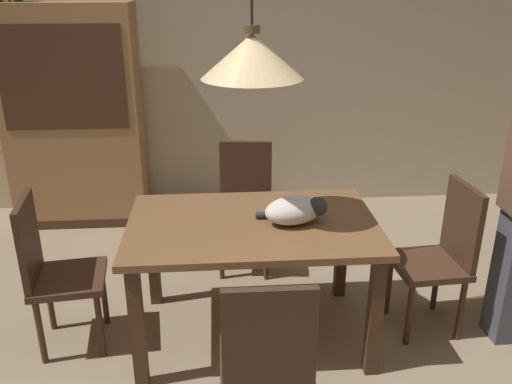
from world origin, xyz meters
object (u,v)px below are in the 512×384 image
(dining_table, at_px, (252,238))
(chair_right_side, at_px, (442,252))
(cat_sleeping, at_px, (296,210))
(chair_left_side, at_px, (52,268))
(pendant_lamp, at_px, (252,56))
(hutch_bookcase, at_px, (75,122))
(chair_near_front, at_px, (267,360))
(chair_far_back, at_px, (245,200))

(dining_table, xyz_separation_m, chair_right_side, (1.13, 0.01, -0.14))
(chair_right_side, distance_m, cat_sleeping, 0.94)
(dining_table, height_order, chair_left_side, chair_left_side)
(chair_right_side, bearing_deg, pendant_lamp, -179.73)
(hutch_bookcase, bearing_deg, dining_table, -52.51)
(chair_right_side, bearing_deg, dining_table, -179.73)
(chair_left_side, bearing_deg, dining_table, 0.46)
(chair_near_front, bearing_deg, chair_far_back, 89.71)
(chair_far_back, distance_m, hutch_bookcase, 1.70)
(chair_near_front, bearing_deg, hutch_bookcase, 117.23)
(chair_right_side, xyz_separation_m, hutch_bookcase, (-2.50, 1.79, 0.38))
(chair_left_side, height_order, chair_far_back, same)
(dining_table, height_order, cat_sleeping, cat_sleeping)
(chair_right_side, relative_size, chair_far_back, 1.00)
(chair_right_side, xyz_separation_m, pendant_lamp, (-1.13, -0.01, 1.15))
(chair_right_side, distance_m, chair_near_front, 1.43)
(chair_near_front, relative_size, pendant_lamp, 0.72)
(chair_far_back, relative_size, pendant_lamp, 0.72)
(chair_near_front, xyz_separation_m, pendant_lamp, (0.00, 0.88, 1.15))
(dining_table, height_order, chair_near_front, chair_near_front)
(cat_sleeping, distance_m, pendant_lamp, 0.87)
(chair_left_side, bearing_deg, chair_near_front, -37.64)
(chair_far_back, xyz_separation_m, cat_sleeping, (0.23, -0.90, 0.32))
(dining_table, relative_size, chair_right_side, 1.51)
(chair_right_side, bearing_deg, chair_left_side, -179.64)
(dining_table, relative_size, chair_near_front, 1.51)
(dining_table, xyz_separation_m, hutch_bookcase, (-1.37, 1.79, 0.24))
(chair_left_side, bearing_deg, cat_sleeping, -0.57)
(pendant_lamp, bearing_deg, chair_left_side, -179.54)
(dining_table, distance_m, hutch_bookcase, 2.27)
(chair_far_back, bearing_deg, chair_right_side, -37.92)
(chair_right_side, bearing_deg, hutch_bookcase, 144.48)
(dining_table, height_order, pendant_lamp, pendant_lamp)
(cat_sleeping, height_order, hutch_bookcase, hutch_bookcase)
(chair_near_front, distance_m, pendant_lamp, 1.45)
(chair_far_back, xyz_separation_m, chair_near_front, (-0.01, -1.76, 0.00))
(chair_left_side, distance_m, hutch_bookcase, 1.86)
(chair_right_side, distance_m, hutch_bookcase, 3.10)
(chair_far_back, height_order, hutch_bookcase, hutch_bookcase)
(dining_table, distance_m, cat_sleeping, 0.30)
(chair_far_back, distance_m, pendant_lamp, 1.45)
(cat_sleeping, bearing_deg, chair_far_back, 104.50)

